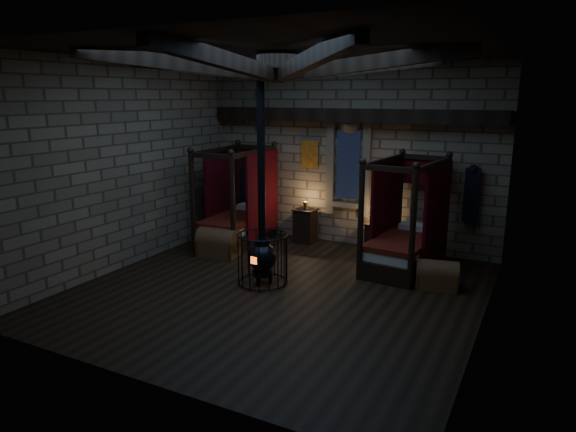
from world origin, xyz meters
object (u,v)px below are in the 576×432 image
at_px(bed_left, 238,220).
at_px(trunk_left, 218,243).
at_px(trunk_right, 437,276).
at_px(stove, 262,253).
at_px(bed_right, 405,242).

relative_size(bed_left, trunk_left, 2.41).
xyz_separation_m(trunk_right, stove, (-3.00, -1.27, 0.36)).
bearing_deg(stove, bed_left, 139.23).
bearing_deg(stove, trunk_left, 156.75).
height_order(bed_right, trunk_right, bed_right).
bearing_deg(trunk_right, bed_right, 123.21).
bearing_deg(bed_right, stove, -129.71).
height_order(bed_left, trunk_left, bed_left).
bearing_deg(stove, trunk_right, 30.59).
bearing_deg(bed_left, stove, -51.23).
bearing_deg(trunk_left, bed_right, 7.96).
height_order(bed_left, bed_right, bed_left).
relative_size(trunk_left, trunk_right, 1.15).
relative_size(bed_right, stove, 0.56).
distance_m(bed_right, trunk_left, 4.06).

